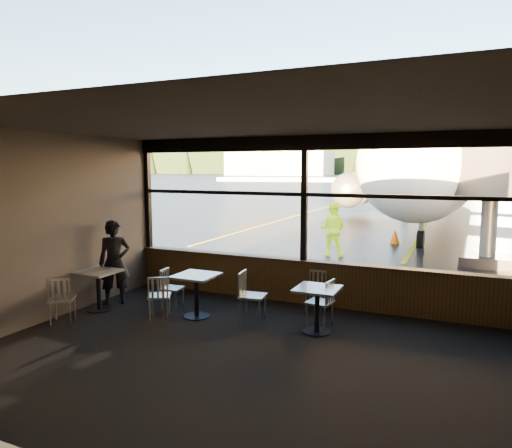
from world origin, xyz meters
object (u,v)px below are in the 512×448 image
Objects in this scene: chair_near_w at (253,297)px; chair_mid_s at (159,296)px; chair_near_e at (320,303)px; chair_near_n at (316,291)px; cafe_table_near at (317,310)px; cafe_table_left at (99,291)px; airliner at (448,123)px; chair_mid_w at (172,289)px; ground_crew at (332,229)px; jet_bridge at (486,183)px; chair_left_s at (62,299)px; cafe_table_mid at (197,296)px; cone_nose at (395,237)px; passenger at (115,262)px.

chair_mid_s is at bearing -79.35° from chair_near_w.
chair_near_e is 1.11× the size of chair_near_n.
cafe_table_near is 0.99× the size of cafe_table_left.
chair_near_n is at bearing -92.90° from airliner.
cafe_table_near is at bearing 7.29° from cafe_table_left.
ground_crew is at bearing 161.83° from chair_mid_w.
jet_bridge is 6.28× the size of ground_crew.
airliner is at bearing 50.64° from chair_mid_s.
chair_left_s is (-4.44, -1.39, 0.05)m from cafe_table_near.
cafe_table_mid is (-5.17, -7.22, -2.00)m from jet_bridge.
airliner is at bearing 83.23° from cone_nose.
chair_mid_w is at bearing 18.20° from chair_near_n.
cafe_table_near is 1.27m from chair_near_w.
cafe_table_near is 3.00m from chair_mid_s.
chair_left_s is at bearing -175.73° from chair_mid_s.
chair_near_w is 1.06× the size of chair_left_s.
passenger is 3.29× the size of cone_nose.
ground_crew is 3.79m from cone_nose.
chair_near_w reaches higher than chair_mid_s.
ground_crew is (-1.55, 7.00, 0.48)m from cafe_table_near.
chair_left_s is 8.89m from ground_crew.
cafe_table_mid is 1.10m from chair_near_w.
cafe_table_near is 0.45× the size of passenger.
cafe_table_mid is 1.03× the size of cafe_table_left.
chair_near_n is 5.94m from ground_crew.
cafe_table_near is 0.90× the size of chair_left_s.
passenger is at bearing -94.58° from chair_near_w.
cone_nose is at bearing 130.55° from jet_bridge.
cafe_table_left is 0.84m from chair_left_s.
jet_bridge is 13.62× the size of cafe_table_left.
chair_mid_s reaches higher than cone_nose.
chair_mid_w is 0.46× the size of passenger.
chair_mid_s reaches higher than chair_mid_w.
ground_crew is (-4.38, -0.10, -1.53)m from jet_bridge.
jet_bridge is 11.35m from chair_left_s.
chair_near_n is 0.94× the size of chair_mid_s.
chair_mid_w is (-3.08, 0.17, 0.01)m from cafe_table_near.
chair_near_w is 1.19× the size of chair_near_n.
chair_near_n is 4.21m from passenger.
airliner is at bearing -102.29° from ground_crew.
airliner reaches higher than cafe_table_mid.
chair_near_e is at bearing 108.32° from chair_near_n.
cafe_table_left is at bearing -65.80° from chair_mid_w.
airliner is 22.16m from chair_near_e.
chair_left_s reaches higher than cone_nose.
chair_mid_s is at bearing 5.68° from chair_mid_w.
ground_crew is (1.41, 7.45, 0.46)m from chair_mid_s.
jet_bridge is 13.57× the size of chair_mid_w.
jet_bridge is 4.64m from ground_crew.
jet_bridge is at bearing 46.85° from cafe_table_left.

